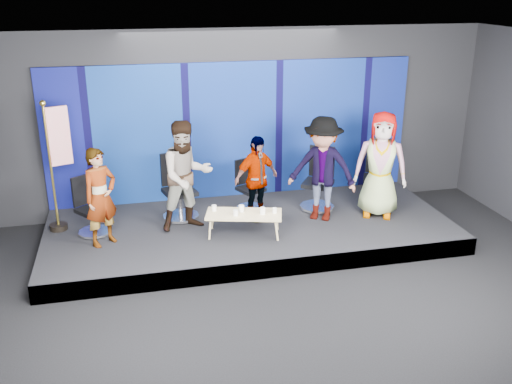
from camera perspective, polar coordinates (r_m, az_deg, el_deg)
ground at (r=8.02m, az=3.38°, el=-11.98°), size 10.00×10.00×0.00m
room_walls at (r=7.03m, az=3.79°, el=4.99°), size 10.02×8.02×3.51m
riser at (r=10.09m, az=-0.58°, el=-3.85°), size 7.00×3.00×0.30m
backdrop at (r=10.96m, az=-2.27°, el=6.15°), size 7.00×0.08×2.60m
chair_a at (r=9.89m, az=-16.12°, el=-2.23°), size 0.78×0.78×0.99m
panelist_a at (r=9.28m, az=-15.28°, el=-0.50°), size 0.69×0.66×1.60m
chair_b at (r=10.21m, az=-7.72°, el=-0.52°), size 0.79×0.79×1.16m
panelist_b at (r=9.56m, az=-6.97°, el=1.61°), size 1.06×0.91×1.88m
chair_c at (r=10.52m, az=-0.69°, el=-0.12°), size 0.70×0.70×0.94m
panelist_c at (r=9.91m, az=0.03°, el=1.35°), size 0.96×0.70×1.52m
chair_d at (r=10.61m, az=6.26°, el=0.33°), size 0.89×0.89×1.14m
panelist_d at (r=9.95m, az=6.65°, el=2.30°), size 1.38×1.22×1.85m
chair_e at (r=10.95m, az=12.02°, el=0.69°), size 0.87×0.87×1.17m
panelist_e at (r=10.29m, az=12.35°, el=2.69°), size 1.09×0.94×1.89m
coffee_table at (r=9.43m, az=-1.22°, el=-2.31°), size 1.34×0.84×0.38m
mug_a at (r=9.53m, az=-4.22°, el=-1.61°), size 0.08×0.08×0.10m
mug_b at (r=9.32m, az=-2.04°, el=-2.09°), size 0.08×0.08×0.10m
mug_c at (r=9.47m, az=-1.47°, el=-1.66°), size 0.09×0.09×0.11m
mug_d at (r=9.38m, az=0.67°, el=-1.89°), size 0.09×0.09×0.11m
mug_e at (r=9.42m, az=1.87°, el=-1.86°), size 0.07×0.07×0.09m
flag_stand at (r=9.95m, az=-19.23°, el=2.80°), size 0.50×0.30×2.23m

